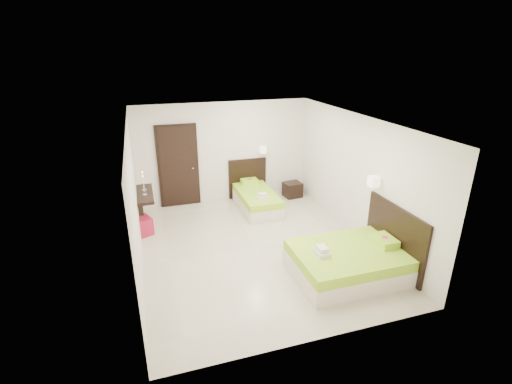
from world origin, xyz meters
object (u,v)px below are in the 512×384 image
object	(u,v)px
nightstand	(292,190)
ottoman	(142,226)
bed_double	(351,260)
bed_single	(256,198)

from	to	relation	value
nightstand	ottoman	world-z (taller)	nightstand
bed_double	nightstand	xyz separation A→B (m)	(0.45, 3.79, -0.08)
bed_single	bed_double	bearing A→B (deg)	-77.84
bed_double	nightstand	world-z (taller)	bed_double
bed_single	bed_double	distance (m)	3.47
bed_single	ottoman	world-z (taller)	bed_single
bed_single	ottoman	size ratio (longest dim) A/B	4.40
bed_double	bed_single	bearing A→B (deg)	102.16
bed_double	ottoman	bearing A→B (deg)	142.71
bed_double	ottoman	xyz separation A→B (m)	(-3.57, 2.72, -0.09)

